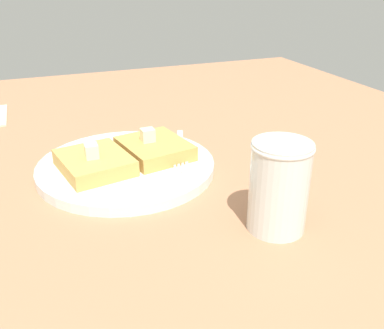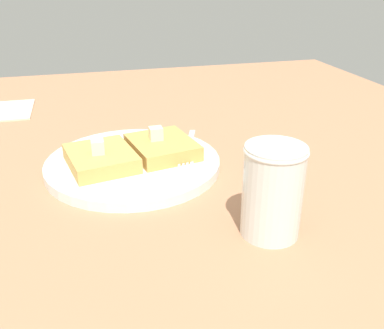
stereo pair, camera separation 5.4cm
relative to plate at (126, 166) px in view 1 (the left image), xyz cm
name	(u,v)px [view 1 (the left image)]	position (x,y,z in cm)	size (l,w,h in cm)	color
table_surface	(146,171)	(-3.18, -1.47, -2.05)	(126.66, 126.66, 2.44)	#B37956
plate	(126,166)	(0.00, 0.00, 0.00)	(25.38, 25.38, 1.44)	white
toast_slice_left	(155,149)	(-4.58, -0.89, 1.69)	(8.71, 10.33, 2.16)	gold
toast_slice_middle	(94,163)	(4.58, 0.89, 1.69)	(8.71, 10.33, 2.16)	tan
butter_pat_primary	(147,134)	(-3.80, -1.89, 3.73)	(1.92, 1.72, 1.92)	#F8EDC3
butter_pat_secondary	(92,151)	(4.88, 1.45, 3.73)	(1.92, 1.72, 1.92)	#F1EBC2
fork	(180,152)	(-8.35, -0.08, 0.79)	(6.66, 15.57, 0.36)	silver
syrup_jar	(278,190)	(-12.43, 20.52, 3.96)	(6.78, 6.78, 10.43)	#34120B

